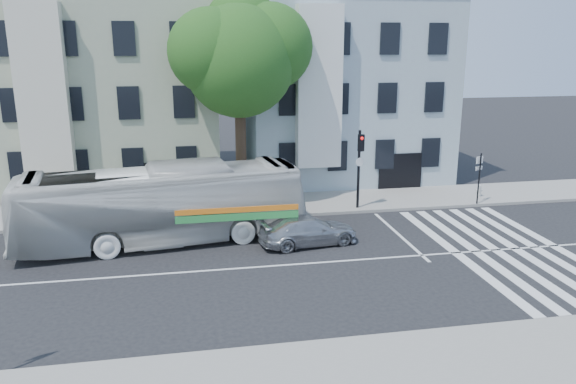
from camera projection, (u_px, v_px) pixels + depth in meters
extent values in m
plane|color=black|center=(265.00, 267.00, 21.84)|extent=(120.00, 120.00, 0.00)
cube|color=gray|center=(243.00, 207.00, 29.41)|extent=(80.00, 4.00, 0.15)
cube|color=#98A086|center=(112.00, 93.00, 33.40)|extent=(12.00, 10.00, 11.00)
cube|color=#9DB2BA|center=(339.00, 89.00, 35.86)|extent=(12.00, 10.00, 11.00)
cylinder|color=#2D2116|center=(241.00, 158.00, 29.22)|extent=(0.56, 0.56, 5.20)
sphere|color=#234917|center=(239.00, 61.00, 27.94)|extent=(5.60, 5.60, 5.60)
sphere|color=#234917|center=(269.00, 47.00, 28.42)|extent=(4.40, 4.40, 4.40)
sphere|color=#234917|center=(211.00, 51.00, 27.28)|extent=(4.20, 4.20, 4.20)
sphere|color=#234917|center=(242.00, 26.00, 28.69)|extent=(3.80, 3.80, 3.80)
sphere|color=#234917|center=(227.00, 81.00, 28.67)|extent=(3.40, 3.40, 3.40)
imported|color=silver|center=(162.00, 205.00, 24.05)|extent=(4.41, 12.51, 3.41)
imported|color=#B0B2B7|center=(308.00, 230.00, 24.10)|extent=(2.37, 4.50, 1.24)
cylinder|color=black|center=(359.00, 171.00, 28.54)|extent=(0.14, 0.14, 4.18)
cube|color=black|center=(361.00, 143.00, 27.91)|extent=(0.32, 0.27, 0.85)
sphere|color=red|center=(362.00, 138.00, 27.72)|extent=(0.16, 0.16, 0.16)
cylinder|color=white|center=(360.00, 162.00, 28.27)|extent=(0.43, 0.12, 0.44)
cylinder|color=#B0B0AB|center=(479.00, 191.00, 31.06)|extent=(0.22, 0.22, 0.55)
sphere|color=#B0B0AB|center=(479.00, 186.00, 30.99)|extent=(0.20, 0.20, 0.20)
cylinder|color=#B0B0AB|center=(479.00, 190.00, 31.05)|extent=(0.38, 0.16, 0.13)
cylinder|color=black|center=(479.00, 179.00, 29.38)|extent=(0.08, 0.08, 2.72)
cube|color=white|center=(480.00, 160.00, 29.22)|extent=(0.47, 0.23, 0.38)
cube|color=white|center=(479.00, 168.00, 29.33)|extent=(0.47, 0.23, 0.20)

